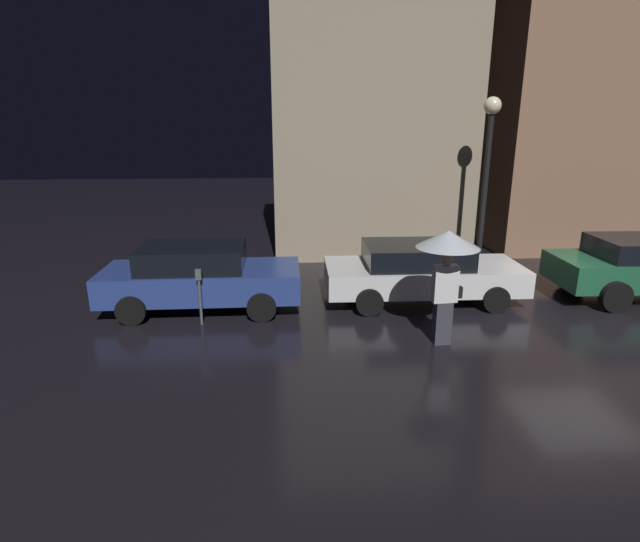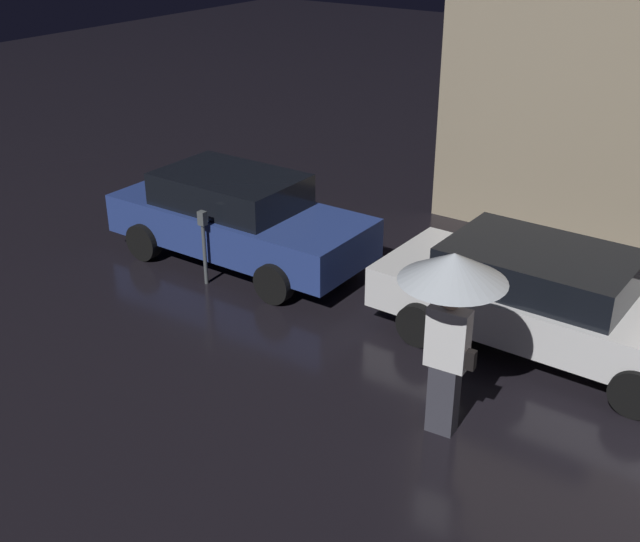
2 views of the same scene
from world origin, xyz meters
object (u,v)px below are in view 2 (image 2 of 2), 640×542
Objects in this scene: parked_car_blue at (238,217)px; parked_car_white at (546,298)px; pedestrian_with_umbrella at (452,292)px; parking_meter at (204,239)px.

parked_car_blue reaches higher than parked_car_white.
parked_car_blue is 0.95× the size of parked_car_white.
parked_car_white is 2.09× the size of pedestrian_with_umbrella.
parking_meter is at bearing -165.59° from parked_car_white.
parked_car_blue is at bearing -29.06° from pedestrian_with_umbrella.
parked_car_blue is 5.16m from parked_car_white.
pedestrian_with_umbrella is at bearing -15.20° from parking_meter.
parking_meter is at bearing -19.39° from pedestrian_with_umbrella.
parked_car_blue is 5.51m from pedestrian_with_umbrella.
pedestrian_with_umbrella is (-0.24, -2.47, 1.06)m from parked_car_white.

